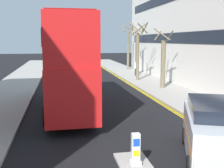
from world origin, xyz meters
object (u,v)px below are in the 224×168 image
(double_decker_bus_away, at_px, (68,61))
(taxi_minivan, at_px, (215,132))
(pedestrian_far, at_px, (136,68))
(keep_left_bollard, at_px, (136,151))

(double_decker_bus_away, relative_size, taxi_minivan, 2.10)
(taxi_minivan, distance_m, pedestrian_far, 23.42)
(double_decker_bus_away, xyz_separation_m, taxi_minivan, (4.83, -8.63, -1.96))
(double_decker_bus_away, bearing_deg, pedestrian_far, 60.02)
(keep_left_bollard, distance_m, double_decker_bus_away, 9.14)
(pedestrian_far, bearing_deg, double_decker_bus_away, -119.98)
(pedestrian_far, bearing_deg, keep_left_bollard, -105.54)
(keep_left_bollard, height_order, pedestrian_far, pedestrian_far)
(taxi_minivan, relative_size, pedestrian_far, 3.19)
(keep_left_bollard, xyz_separation_m, double_decker_bus_away, (-1.95, 8.60, 2.42))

